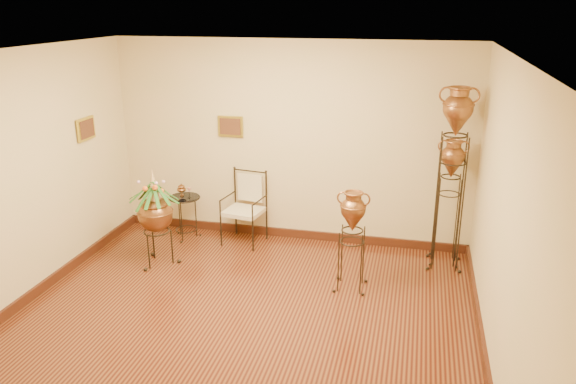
% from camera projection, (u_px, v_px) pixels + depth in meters
% --- Properties ---
extents(ground, '(5.00, 5.00, 0.00)m').
position_uv_depth(ground, '(237.00, 328.00, 5.89)').
color(ground, brown).
rests_on(ground, ground).
extents(room_shell, '(5.02, 5.02, 2.81)m').
position_uv_depth(room_shell, '(231.00, 170.00, 5.34)').
color(room_shell, beige).
rests_on(room_shell, ground).
extents(amphora_tall, '(0.57, 0.57, 2.33)m').
position_uv_depth(amphora_tall, '(451.00, 177.00, 6.93)').
color(amphora_tall, black).
rests_on(amphora_tall, ground).
extents(amphora_mid, '(0.37, 0.37, 1.66)m').
position_uv_depth(amphora_mid, '(448.00, 202.00, 7.14)').
color(amphora_mid, black).
rests_on(amphora_mid, ground).
extents(amphora_short, '(0.45, 0.45, 1.23)m').
position_uv_depth(amphora_short, '(352.00, 240.00, 6.54)').
color(amphora_short, black).
rests_on(amphora_short, ground).
extents(planter_urn, '(0.92, 0.92, 1.31)m').
position_uv_depth(planter_urn, '(155.00, 211.00, 7.13)').
color(planter_urn, black).
rests_on(planter_urn, ground).
extents(armchair, '(0.65, 0.61, 1.01)m').
position_uv_depth(armchair, '(244.00, 209.00, 7.84)').
color(armchair, black).
rests_on(armchair, ground).
extents(side_table, '(0.47, 0.47, 0.79)m').
position_uv_depth(side_table, '(186.00, 216.00, 8.05)').
color(side_table, black).
rests_on(side_table, ground).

